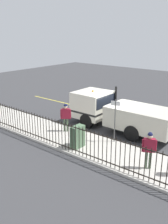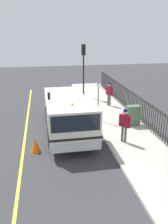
{
  "view_description": "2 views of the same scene",
  "coord_description": "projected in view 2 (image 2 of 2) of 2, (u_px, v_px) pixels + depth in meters",
  "views": [
    {
      "loc": [
        13.39,
        8.3,
        6.11
      ],
      "look_at": [
        2.34,
        -0.68,
        1.54
      ],
      "focal_mm": 40.84,
      "sensor_mm": 36.0,
      "label": 1
    },
    {
      "loc": [
        -1.23,
        -11.93,
        5.48
      ],
      "look_at": [
        0.82,
        -0.76,
        1.46
      ],
      "focal_mm": 37.27,
      "sensor_mm": 36.0,
      "label": 2
    }
  ],
  "objects": [
    {
      "name": "work_truck",
      "position": [
        68.0,
        112.0,
        12.7
      ],
      "size": [
        2.4,
        6.96,
        2.53
      ],
      "rotation": [
        0.0,
        0.0,
        3.15
      ],
      "color": "silver",
      "rests_on": "ground"
    },
    {
      "name": "worker_standing",
      "position": [
        125.0,
        122.0,
        11.42
      ],
      "size": [
        0.49,
        0.53,
        1.77
      ],
      "rotation": [
        0.0,
        0.0,
        2.27
      ],
      "color": "maroon",
      "rests_on": "sidewalk_slab"
    },
    {
      "name": "pedestrian_distant",
      "position": [
        109.0,
        91.0,
        17.09
      ],
      "size": [
        0.45,
        0.57,
        1.76
      ],
      "rotation": [
        0.0,
        0.0,
        2.11
      ],
      "color": "maroon",
      "rests_on": "sidewalk_slab"
    },
    {
      "name": "lane_marking",
      "position": [
        25.0,
        136.0,
        12.7
      ],
      "size": [
        0.12,
        21.23,
        0.01
      ],
      "primitive_type": "cube",
      "color": "yellow",
      "rests_on": "ground"
    },
    {
      "name": "ground_plane",
      "position": [
        67.0,
        133.0,
        13.1
      ],
      "size": [
        51.9,
        51.9,
        0.0
      ],
      "primitive_type": "plane",
      "color": "#38383A",
      "rests_on": "ground"
    },
    {
      "name": "utility_cabinet",
      "position": [
        133.0,
        115.0,
        13.68
      ],
      "size": [
        0.79,
        0.42,
        1.2
      ],
      "primitive_type": "cube",
      "color": "#4C6B4C",
      "rests_on": "sidewalk_slab"
    },
    {
      "name": "traffic_light_near",
      "position": [
        83.0,
        60.0,
        18.79
      ],
      "size": [
        0.31,
        0.23,
        4.29
      ],
      "rotation": [
        0.0,
        0.0,
        3.2
      ],
      "color": "black",
      "rests_on": "sidewalk_slab"
    },
    {
      "name": "sidewalk_slab",
      "position": [
        123.0,
        128.0,
        13.64
      ],
      "size": [
        2.96,
        23.59,
        0.13
      ],
      "primitive_type": "cube",
      "color": "#B7B2A8",
      "rests_on": "ground"
    },
    {
      "name": "street_sign",
      "position": [
        98.0,
        97.0,
        14.11
      ],
      "size": [
        0.19,
        0.48,
        2.44
      ],
      "color": "#4C4C4C",
      "rests_on": "sidewalk_slab"
    },
    {
      "name": "traffic_cone",
      "position": [
        35.0,
        145.0,
        10.96
      ],
      "size": [
        0.48,
        0.48,
        0.69
      ],
      "primitive_type": "cone",
      "color": "orange",
      "rests_on": "ground"
    },
    {
      "name": "iron_fence",
      "position": [
        145.0,
        113.0,
        13.57
      ],
      "size": [
        0.04,
        20.09,
        1.54
      ],
      "color": "black",
      "rests_on": "sidewalk_slab"
    }
  ]
}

